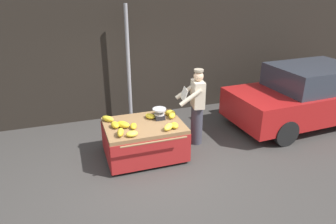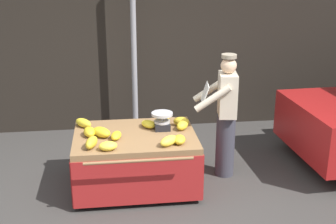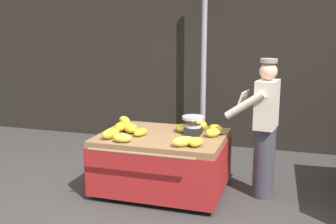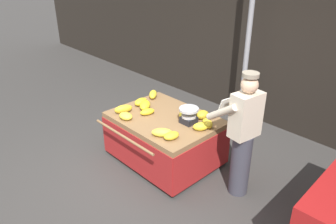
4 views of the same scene
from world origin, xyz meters
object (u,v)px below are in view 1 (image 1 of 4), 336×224
object	(u,v)px
banana_bunch_6	(170,113)
banana_bunch_9	(123,124)
weighing_scale	(159,114)
banana_bunch_5	(158,112)
banana_bunch_4	(133,126)
banana_bunch_7	(132,134)
street_pole	(129,66)
banana_bunch_10	(172,116)
banana_cart	(144,133)
banana_bunch_2	(120,132)
banana_bunch_3	(115,125)
banana_bunch_0	(108,119)
banana_bunch_1	(174,125)
banana_bunch_8	(150,116)
parked_car	(307,96)
vendor_person	(197,107)
banana_bunch_11	(169,127)

from	to	relation	value
banana_bunch_6	banana_bunch_9	bearing A→B (deg)	-166.97
weighing_scale	banana_bunch_5	world-z (taller)	weighing_scale
banana_bunch_4	banana_bunch_7	bearing A→B (deg)	-107.23
street_pole	banana_bunch_10	xyz separation A→B (m)	(0.52, -1.75, -0.66)
banana_cart	banana_bunch_2	bearing A→B (deg)	-146.45
banana_bunch_5	banana_bunch_6	size ratio (longest dim) A/B	0.97
banana_bunch_7	banana_bunch_3	bearing A→B (deg)	115.90
banana_bunch_0	banana_bunch_1	size ratio (longest dim) A/B	1.25
banana_bunch_5	banana_bunch_8	size ratio (longest dim) A/B	0.86
weighing_scale	banana_bunch_0	distance (m)	1.06
banana_bunch_2	banana_bunch_10	bearing A→B (deg)	20.91
weighing_scale	banana_bunch_3	bearing A→B (deg)	-173.23
banana_bunch_4	parked_car	bearing A→B (deg)	5.47
banana_bunch_2	banana_bunch_9	bearing A→B (deg)	70.86
street_pole	parked_car	world-z (taller)	street_pole
banana_bunch_8	vendor_person	size ratio (longest dim) A/B	0.14
banana_bunch_6	banana_cart	bearing A→B (deg)	-160.89
banana_cart	banana_bunch_0	xyz separation A→B (m)	(-0.67, 0.35, 0.26)
banana_bunch_8	banana_bunch_10	size ratio (longest dim) A/B	1.14
banana_bunch_2	vendor_person	world-z (taller)	vendor_person
banana_bunch_8	banana_bunch_11	size ratio (longest dim) A/B	0.88
weighing_scale	banana_bunch_8	distance (m)	0.21
banana_bunch_8	parked_car	world-z (taller)	parked_car
weighing_scale	banana_bunch_2	bearing A→B (deg)	-151.89
banana_cart	banana_bunch_6	size ratio (longest dim) A/B	7.30
banana_bunch_3	banana_bunch_8	xyz separation A→B (m)	(0.77, 0.21, -0.01)
banana_bunch_8	vendor_person	xyz separation A→B (m)	(1.04, -0.03, 0.08)
banana_bunch_9	parked_car	xyz separation A→B (m)	(4.71, 0.33, -0.06)
banana_bunch_5	parked_car	bearing A→B (deg)	-1.03
banana_cart	banana_bunch_1	bearing A→B (deg)	-34.84
street_pole	banana_cart	world-z (taller)	street_pole
banana_bunch_2	banana_bunch_10	xyz separation A→B (m)	(1.17, 0.45, -0.01)
street_pole	banana_cart	size ratio (longest dim) A/B	1.85
weighing_scale	banana_bunch_5	xyz separation A→B (m)	(0.04, 0.25, -0.06)
street_pole	banana_bunch_2	distance (m)	2.38
weighing_scale	banana_bunch_4	distance (m)	0.67
banana_bunch_3	banana_bunch_2	bearing A→B (deg)	-84.50
banana_bunch_4	banana_bunch_10	size ratio (longest dim) A/B	1.07
vendor_person	weighing_scale	bearing A→B (deg)	-175.30
weighing_scale	banana_bunch_11	bearing A→B (deg)	-88.10
weighing_scale	banana_bunch_3	size ratio (longest dim) A/B	1.13
banana_bunch_7	banana_bunch_8	size ratio (longest dim) A/B	0.89
banana_bunch_1	banana_bunch_8	xyz separation A→B (m)	(-0.33, 0.59, -0.00)
banana_bunch_2	banana_bunch_3	size ratio (longest dim) A/B	1.13
street_pole	banana_bunch_11	xyz separation A→B (m)	(0.27, -2.25, -0.66)
banana_cart	banana_bunch_9	xyz separation A→B (m)	(-0.42, -0.02, 0.26)
banana_bunch_1	street_pole	bearing A→B (deg)	100.55
banana_bunch_7	parked_car	world-z (taller)	parked_car
banana_bunch_6	banana_bunch_11	bearing A→B (deg)	-111.86
banana_cart	banana_bunch_2	distance (m)	0.70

